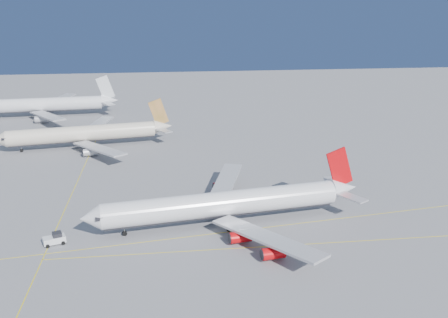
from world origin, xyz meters
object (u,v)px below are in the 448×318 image
airliner_etihad (87,134)px  airliner_third (43,105)px  pushback_tug (55,239)px  airliner_virgin (228,204)px

airliner_etihad → airliner_third: bearing=107.0°
airliner_etihad → airliner_third: airliner_third is taller
airliner_etihad → pushback_tug: size_ratio=12.11×
airliner_virgin → airliner_etihad: (-40.76, 67.78, -0.05)m
airliner_etihad → pushback_tug: 73.59m
airliner_virgin → pushback_tug: airliner_virgin is taller
airliner_virgin → airliner_etihad: bearing=112.5°
airliner_virgin → airliner_etihad: 79.10m
airliner_etihad → airliner_virgin: bearing=-68.5°
airliner_third → pushback_tug: airliner_third is taller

